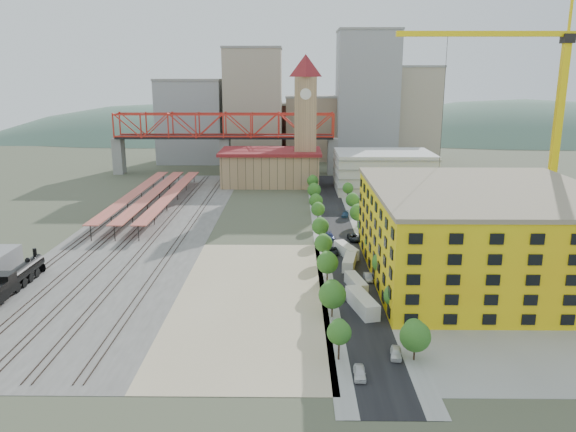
{
  "coord_description": "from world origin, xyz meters",
  "views": [
    {
      "loc": [
        3.91,
        -129.55,
        40.4
      ],
      "look_at": [
        2.59,
        -8.31,
        10.0
      ],
      "focal_mm": 35.0,
      "sensor_mm": 36.0,
      "label": 1
    }
  ],
  "objects_px": {
    "construction_building": "(482,233)",
    "site_trailer_a": "(362,303)",
    "clock_tower": "(305,108)",
    "locomotive": "(15,279)",
    "car_0": "(360,373)",
    "tower_crane": "(546,94)",
    "site_trailer_b": "(356,283)",
    "site_trailer_c": "(350,262)",
    "site_trailer_d": "(346,250)"
  },
  "relations": [
    {
      "from": "construction_building",
      "to": "site_trailer_a",
      "type": "relative_size",
      "value": 4.85
    },
    {
      "from": "clock_tower",
      "to": "locomotive",
      "type": "distance_m",
      "value": 125.5
    },
    {
      "from": "car_0",
      "to": "tower_crane",
      "type": "bearing_deg",
      "value": 55.84
    },
    {
      "from": "construction_building",
      "to": "tower_crane",
      "type": "relative_size",
      "value": 0.87
    },
    {
      "from": "clock_tower",
      "to": "car_0",
      "type": "height_order",
      "value": "clock_tower"
    },
    {
      "from": "site_trailer_a",
      "to": "site_trailer_b",
      "type": "relative_size",
      "value": 1.22
    },
    {
      "from": "car_0",
      "to": "site_trailer_a",
      "type": "bearing_deg",
      "value": 85.1
    },
    {
      "from": "site_trailer_b",
      "to": "site_trailer_c",
      "type": "distance_m",
      "value": 12.93
    },
    {
      "from": "locomotive",
      "to": "site_trailer_c",
      "type": "distance_m",
      "value": 67.51
    },
    {
      "from": "tower_crane",
      "to": "car_0",
      "type": "relative_size",
      "value": 14.04
    },
    {
      "from": "clock_tower",
      "to": "tower_crane",
      "type": "bearing_deg",
      "value": -51.6
    },
    {
      "from": "site_trailer_a",
      "to": "site_trailer_d",
      "type": "relative_size",
      "value": 1.13
    },
    {
      "from": "tower_crane",
      "to": "site_trailer_a",
      "type": "height_order",
      "value": "tower_crane"
    },
    {
      "from": "site_trailer_b",
      "to": "car_0",
      "type": "relative_size",
      "value": 2.06
    },
    {
      "from": "construction_building",
      "to": "site_trailer_d",
      "type": "height_order",
      "value": "construction_building"
    },
    {
      "from": "site_trailer_b",
      "to": "car_0",
      "type": "distance_m",
      "value": 33.26
    },
    {
      "from": "clock_tower",
      "to": "site_trailer_d",
      "type": "relative_size",
      "value": 5.65
    },
    {
      "from": "site_trailer_c",
      "to": "site_trailer_a",
      "type": "bearing_deg",
      "value": -78.92
    },
    {
      "from": "site_trailer_c",
      "to": "site_trailer_d",
      "type": "xyz_separation_m",
      "value": [
        0.0,
        8.08,
        0.04
      ]
    },
    {
      "from": "site_trailer_d",
      "to": "site_trailer_b",
      "type": "bearing_deg",
      "value": -108.32
    },
    {
      "from": "clock_tower",
      "to": "tower_crane",
      "type": "height_order",
      "value": "tower_crane"
    },
    {
      "from": "locomotive",
      "to": "car_0",
      "type": "height_order",
      "value": "locomotive"
    },
    {
      "from": "construction_building",
      "to": "site_trailer_c",
      "type": "relative_size",
      "value": 5.69
    },
    {
      "from": "car_0",
      "to": "construction_building",
      "type": "bearing_deg",
      "value": 56.65
    },
    {
      "from": "locomotive",
      "to": "site_trailer_a",
      "type": "relative_size",
      "value": 2.3
    },
    {
      "from": "locomotive",
      "to": "tower_crane",
      "type": "distance_m",
      "value": 124.89
    },
    {
      "from": "construction_building",
      "to": "site_trailer_a",
      "type": "bearing_deg",
      "value": -146.5
    },
    {
      "from": "tower_crane",
      "to": "clock_tower",
      "type": "bearing_deg",
      "value": 128.4
    },
    {
      "from": "tower_crane",
      "to": "construction_building",
      "type": "bearing_deg",
      "value": -127.86
    },
    {
      "from": "tower_crane",
      "to": "site_trailer_c",
      "type": "relative_size",
      "value": 6.57
    },
    {
      "from": "site_trailer_a",
      "to": "clock_tower",
      "type": "bearing_deg",
      "value": 80.21
    },
    {
      "from": "tower_crane",
      "to": "site_trailer_b",
      "type": "xyz_separation_m",
      "value": [
        -48.41,
        -35.71,
        -34.87
      ]
    },
    {
      "from": "construction_building",
      "to": "car_0",
      "type": "relative_size",
      "value": 12.16
    },
    {
      "from": "locomotive",
      "to": "site_trailer_d",
      "type": "xyz_separation_m",
      "value": [
        66.0,
        22.25,
        -0.98
      ]
    },
    {
      "from": "site_trailer_b",
      "to": "site_trailer_c",
      "type": "height_order",
      "value": "site_trailer_c"
    },
    {
      "from": "site_trailer_a",
      "to": "site_trailer_b",
      "type": "distance_m",
      "value": 10.33
    },
    {
      "from": "clock_tower",
      "to": "site_trailer_c",
      "type": "height_order",
      "value": "clock_tower"
    },
    {
      "from": "car_0",
      "to": "clock_tower",
      "type": "bearing_deg",
      "value": 94.64
    },
    {
      "from": "construction_building",
      "to": "site_trailer_b",
      "type": "xyz_separation_m",
      "value": [
        -26.0,
        -6.88,
        -8.24
      ]
    },
    {
      "from": "tower_crane",
      "to": "site_trailer_b",
      "type": "relative_size",
      "value": 6.82
    },
    {
      "from": "locomotive",
      "to": "site_trailer_a",
      "type": "distance_m",
      "value": 66.63
    },
    {
      "from": "clock_tower",
      "to": "site_trailer_d",
      "type": "bearing_deg",
      "value": -84.68
    },
    {
      "from": "site_trailer_b",
      "to": "site_trailer_a",
      "type": "bearing_deg",
      "value": -101.38
    },
    {
      "from": "locomotive",
      "to": "site_trailer_a",
      "type": "xyz_separation_m",
      "value": [
        66.0,
        -9.09,
        -0.81
      ]
    },
    {
      "from": "site_trailer_d",
      "to": "locomotive",
      "type": "bearing_deg",
      "value": -179.7
    },
    {
      "from": "site_trailer_b",
      "to": "car_0",
      "type": "height_order",
      "value": "site_trailer_b"
    },
    {
      "from": "tower_crane",
      "to": "site_trailer_c",
      "type": "distance_m",
      "value": 63.83
    },
    {
      "from": "site_trailer_c",
      "to": "car_0",
      "type": "xyz_separation_m",
      "value": [
        -3.0,
        -46.05,
        -0.51
      ]
    },
    {
      "from": "site_trailer_c",
      "to": "locomotive",
      "type": "bearing_deg",
      "value": -156.8
    },
    {
      "from": "site_trailer_d",
      "to": "car_0",
      "type": "relative_size",
      "value": 2.21
    }
  ]
}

